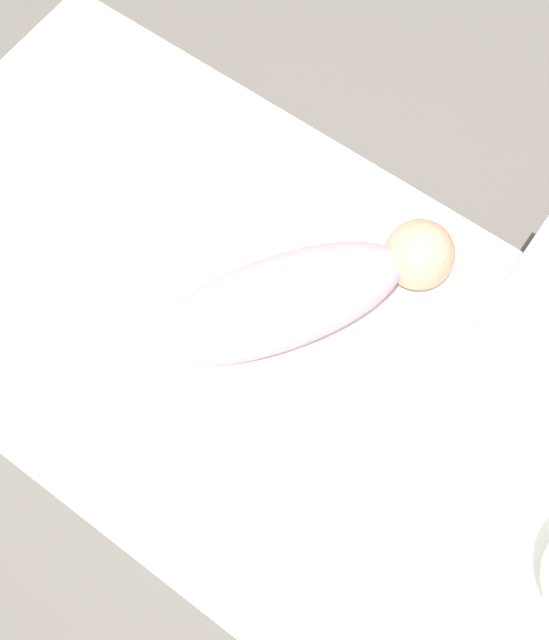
{
  "coord_description": "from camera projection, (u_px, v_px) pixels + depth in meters",
  "views": [
    {
      "loc": [
        0.24,
        -0.33,
        1.37
      ],
      "look_at": [
        -0.01,
        0.02,
        0.24
      ],
      "focal_mm": 42.0,
      "sensor_mm": 36.0,
      "label": 1
    }
  ],
  "objects": [
    {
      "name": "bed_mattress",
      "position": [
        270.0,
        362.0,
        1.33
      ],
      "size": [
        1.54,
        0.79,
        0.19
      ],
      "color": "white",
      "rests_on": "ground_plane"
    },
    {
      "name": "ground_plane",
      "position": [
        271.0,
        377.0,
        1.42
      ],
      "size": [
        12.0,
        12.0,
        0.0
      ],
      "primitive_type": "plane",
      "color": "#514C47"
    },
    {
      "name": "swaddled_baby",
      "position": [
        302.0,
        295.0,
        1.21
      ],
      "size": [
        0.38,
        0.49,
        0.13
      ],
      "rotation": [
        0.0,
        0.0,
        0.98
      ],
      "color": "pink",
      "rests_on": "bed_mattress"
    }
  ]
}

